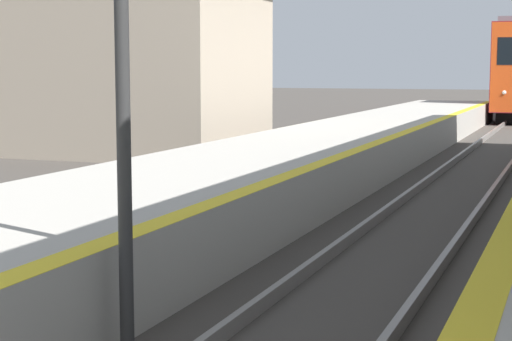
# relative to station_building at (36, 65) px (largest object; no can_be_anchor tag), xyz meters

# --- Properties ---
(station_building) EXTENTS (13.88, 5.54, 5.06)m
(station_building) POSITION_rel_station_building_xyz_m (0.00, 0.00, 0.00)
(station_building) COLOR tan
(station_building) RESTS_ON ground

